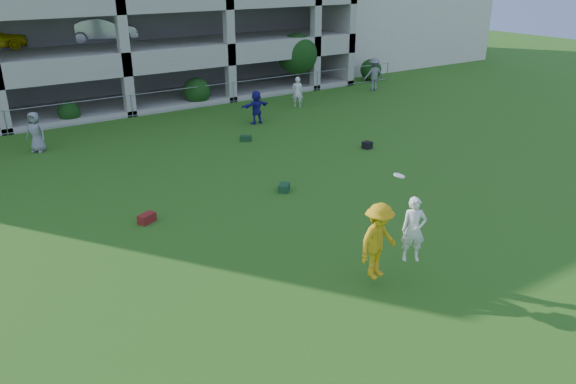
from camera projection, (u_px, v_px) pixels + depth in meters
ground at (382, 270)px, 14.71m from camera, size 100.00×100.00×0.00m
bystander_c at (36, 132)px, 23.62m from camera, size 0.98×0.98×1.72m
bystander_d at (256, 107)px, 27.83m from camera, size 1.55×0.52×1.66m
bystander_e at (297, 92)px, 31.00m from camera, size 0.73×0.72×1.70m
bystander_f at (374, 74)px, 35.17m from camera, size 1.45×1.05×2.02m
bag_red_a at (147, 218)px, 17.34m from camera, size 0.63×0.51×0.28m
bag_green_c at (284, 188)px, 19.74m from camera, size 0.60×0.60×0.26m
crate_d at (367, 145)px, 24.28m from camera, size 0.40×0.40×0.30m
bag_green_g at (246, 138)px, 25.31m from camera, size 0.58×0.55×0.25m
frisbee_contest at (385, 239)px, 13.62m from camera, size 2.03×1.00×2.59m
fence at (132, 105)px, 29.09m from camera, size 36.06×0.06×1.20m
shrub_row at (205, 77)px, 31.65m from camera, size 34.38×2.52×3.50m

